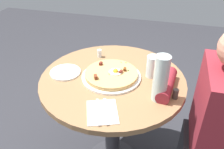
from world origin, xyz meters
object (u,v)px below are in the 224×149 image
Objects in this scene: fork at (106,111)px; pepper_shaker at (176,94)px; person_seated at (211,135)px; bread_plate at (65,72)px; breakfast_pizza at (111,74)px; pizza_plate at (111,76)px; water_glass at (152,66)px; salt_shaker at (99,53)px; dining_table at (113,102)px; water_bottle at (161,79)px; knife at (98,111)px.

fork is 0.36m from pepper_shaker.
person_seated reaches higher than fork.
person_seated reaches higher than bread_plate.
breakfast_pizza reaches higher than pepper_shaker.
pizza_plate is 1.12× the size of breakfast_pizza.
breakfast_pizza is at bearing 74.24° from pepper_shaker.
water_glass is 0.22m from pepper_shaker.
salt_shaker is at bearing 68.68° from water_glass.
water_bottle is at bearing -114.67° from dining_table.
breakfast_pizza is at bearing -84.76° from bread_plate.
person_seated is 0.64m from breakfast_pizza.
pepper_shaker reaches higher than bread_plate.
pizza_plate is 6.62× the size of salt_shaker.
knife reaches higher than dining_table.
pepper_shaker is (-0.04, 0.23, 0.27)m from person_seated.
pizza_plate is 0.29m from fork.
bread_plate is 0.98× the size of fork.
person_seated is 0.89m from bread_plate.
bread_plate reaches higher than dining_table.
water_bottle reaches higher than salt_shaker.
water_glass is 2.35× the size of pepper_shaker.
fork is 0.40m from water_glass.
dining_table is 15.37× the size of pepper_shaker.
person_seated is 0.35m from pepper_shaker.
water_bottle is at bearing -129.29° from salt_shaker.
salt_shaker is (0.14, 0.35, -0.04)m from water_glass.
knife is (-0.01, 0.03, 0.00)m from fork.
knife is (-0.23, 0.57, 0.25)m from person_seated.
salt_shaker is (0.34, 0.41, -0.10)m from water_bottle.
salt_shaker is at bearing -4.11° from knife.
water_bottle is at bearing -114.44° from pizza_plate.
water_glass reaches higher than pepper_shaker.
pizza_plate reaches higher than fork.
bread_plate is at bearing 95.24° from breakfast_pizza.
salt_shaker is at bearing 50.71° from water_bottle.
dining_table is at bearing -106.86° from breakfast_pizza.
breakfast_pizza reaches higher than pizza_plate.
breakfast_pizza is 0.29m from fork.
knife is at bearing 120.34° from pepper_shaker.
bread_plate is 3.51× the size of salt_shaker.
pepper_shaker is at bearing -141.51° from water_glass.
breakfast_pizza is 0.32m from water_bottle.
dining_table is 0.42m from water_bottle.
person_seated is 0.66m from knife.
knife is at bearing 112.49° from person_seated.
bread_plate is 0.57m from water_bottle.
breakfast_pizza is 0.37m from pepper_shaker.
bread_plate is at bearing 95.26° from pizza_plate.
dining_table is 0.35m from knife.
breakfast_pizza is 2.37× the size of water_glass.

